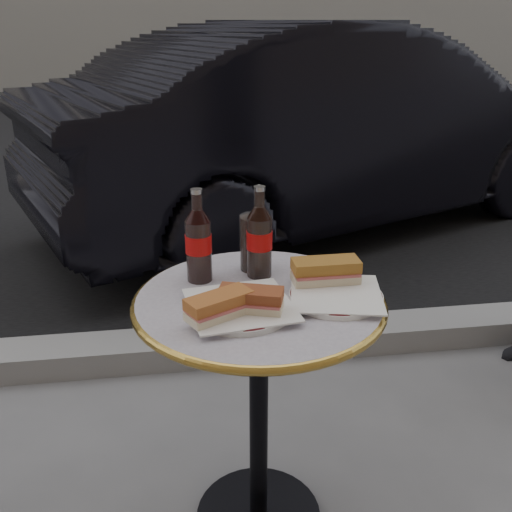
{
  "coord_description": "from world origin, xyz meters",
  "views": [
    {
      "loc": [
        -0.19,
        -1.24,
        1.36
      ],
      "look_at": [
        0.0,
        0.05,
        0.82
      ],
      "focal_mm": 40.0,
      "sensor_mm": 36.0,
      "label": 1
    }
  ],
  "objects": [
    {
      "name": "asphalt_road",
      "position": [
        0.0,
        5.0,
        0.0
      ],
      "size": [
        40.0,
        8.0,
        0.0
      ],
      "primitive_type": "cube",
      "color": "black",
      "rests_on": "ground"
    },
    {
      "name": "curb",
      "position": [
        0.0,
        0.9,
        0.05
      ],
      "size": [
        40.0,
        0.2,
        0.12
      ],
      "primitive_type": "cube",
      "color": "gray",
      "rests_on": "ground"
    },
    {
      "name": "bistro_table",
      "position": [
        0.0,
        0.0,
        0.37
      ],
      "size": [
        0.62,
        0.62,
        0.73
      ],
      "primitive_type": null,
      "color": "#BAB2C4",
      "rests_on": "ground"
    },
    {
      "name": "plate_left",
      "position": [
        -0.05,
        -0.07,
        0.74
      ],
      "size": [
        0.26,
        0.26,
        0.01
      ],
      "primitive_type": "cylinder",
      "rotation": [
        0.0,
        0.0,
        -0.04
      ],
      "color": "silver",
      "rests_on": "bistro_table"
    },
    {
      "name": "plate_right",
      "position": [
        0.18,
        -0.04,
        0.74
      ],
      "size": [
        0.3,
        0.3,
        0.01
      ],
      "primitive_type": "cylinder",
      "rotation": [
        0.0,
        0.0,
        -0.38
      ],
      "color": "white",
      "rests_on": "bistro_table"
    },
    {
      "name": "sandwich_left_a",
      "position": [
        -0.11,
        -0.12,
        0.77
      ],
      "size": [
        0.16,
        0.13,
        0.05
      ],
      "primitive_type": "cube",
      "rotation": [
        0.0,
        0.0,
        0.49
      ],
      "color": "#AE602C",
      "rests_on": "plate_left"
    },
    {
      "name": "sandwich_left_b",
      "position": [
        -0.03,
        -0.09,
        0.77
      ],
      "size": [
        0.16,
        0.11,
        0.05
      ],
      "primitive_type": "cube",
      "rotation": [
        0.0,
        0.0,
        -0.32
      ],
      "color": "brown",
      "rests_on": "plate_left"
    },
    {
      "name": "sandwich_right",
      "position": [
        0.17,
        0.03,
        0.77
      ],
      "size": [
        0.17,
        0.08,
        0.06
      ],
      "primitive_type": "cube",
      "rotation": [
        0.0,
        0.0,
        0.01
      ],
      "color": "#A06928",
      "rests_on": "plate_right"
    },
    {
      "name": "cola_bottle_left",
      "position": [
        -0.14,
        0.12,
        0.86
      ],
      "size": [
        0.09,
        0.09,
        0.25
      ],
      "primitive_type": null,
      "rotation": [
        0.0,
        0.0,
        -0.35
      ],
      "color": "black",
      "rests_on": "bistro_table"
    },
    {
      "name": "cola_bottle_right",
      "position": [
        0.02,
        0.13,
        0.85
      ],
      "size": [
        0.08,
        0.08,
        0.24
      ],
      "primitive_type": null,
      "rotation": [
        0.0,
        0.0,
        -0.13
      ],
      "color": "black",
      "rests_on": "bistro_table"
    },
    {
      "name": "cola_glass",
      "position": [
        0.01,
        0.17,
        0.81
      ],
      "size": [
        0.09,
        0.09,
        0.15
      ],
      "primitive_type": "cylinder",
      "rotation": [
        0.0,
        0.0,
        -0.24
      ],
      "color": "black",
      "rests_on": "bistro_table"
    },
    {
      "name": "parked_car",
      "position": [
        0.92,
        2.63,
        0.68
      ],
      "size": [
        2.93,
        4.35,
        1.36
      ],
      "primitive_type": "imported",
      "rotation": [
        0.0,
        0.0,
        1.97
      ],
      "color": "black",
      "rests_on": "ground"
    }
  ]
}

